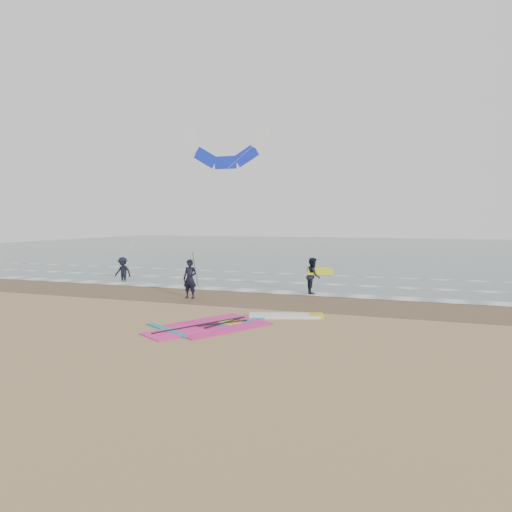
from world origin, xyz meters
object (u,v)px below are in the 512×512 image
(person_standing, at_px, (190,279))
(person_wading, at_px, (123,266))
(person_walking, at_px, (313,276))
(surf_kite, at_px, (225,152))
(windsurf_rig, at_px, (236,323))

(person_standing, relative_size, person_wading, 1.05)
(person_standing, distance_m, person_wading, 8.52)
(person_walking, height_order, surf_kite, surf_kite)
(person_standing, xyz_separation_m, person_wading, (-7.17, 4.60, -0.04))
(surf_kite, bearing_deg, person_standing, -78.20)
(windsurf_rig, bearing_deg, person_wading, 141.48)
(windsurf_rig, height_order, surf_kite, surf_kite)
(person_walking, bearing_deg, person_wading, 69.07)
(windsurf_rig, distance_m, person_wading, 14.55)
(person_walking, xyz_separation_m, surf_kite, (-7.36, 5.70, 7.59))
(windsurf_rig, relative_size, surf_kite, 0.67)
(person_standing, height_order, person_wading, person_standing)
(person_wading, bearing_deg, surf_kite, 42.85)
(person_wading, bearing_deg, person_walking, -2.95)
(person_wading, height_order, surf_kite, surf_kite)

